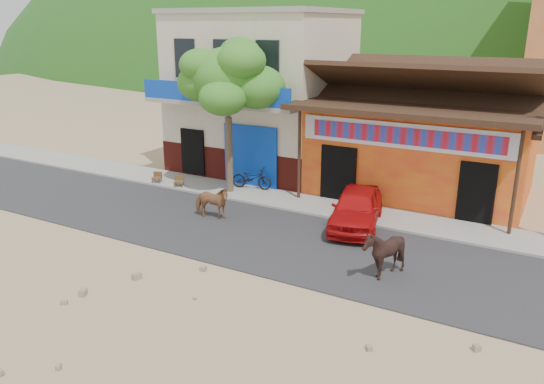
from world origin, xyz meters
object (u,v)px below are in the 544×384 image
at_px(cow_tan, 212,202).
at_px(cow_dark, 384,253).
at_px(red_car, 356,208).
at_px(cafe_chair_left, 157,173).
at_px(cafe_chair_right, 179,177).
at_px(tree, 228,117).
at_px(scooter, 252,178).

relative_size(cow_tan, cow_dark, 0.99).
height_order(red_car, cafe_chair_left, red_car).
xyz_separation_m(cafe_chair_left, cafe_chair_right, (1.20, 0.00, 0.01)).
xyz_separation_m(cow_tan, cafe_chair_right, (-3.29, 2.27, -0.10)).
height_order(tree, cow_dark, tree).
bearing_deg(cafe_chair_left, tree, -14.25).
relative_size(red_car, scooter, 2.27).
bearing_deg(cow_tan, cafe_chair_left, 53.72).
bearing_deg(cafe_chair_left, cafe_chair_right, -22.58).
xyz_separation_m(tree, scooter, (0.60, 0.70, -2.56)).
distance_m(red_car, cafe_chair_left, 9.20).
bearing_deg(red_car, tree, 157.07).
xyz_separation_m(scooter, cafe_chair_left, (-4.01, -1.20, -0.04)).
bearing_deg(red_car, cow_tan, -172.47).
xyz_separation_m(cow_tan, cafe_chair_left, (-4.49, 2.27, -0.11)).
height_order(cow_tan, cafe_chair_left, cow_tan).
xyz_separation_m(cow_dark, red_car, (-1.99, 3.21, -0.05)).
distance_m(tree, cafe_chair_right, 3.44).
distance_m(tree, scooter, 2.72).
distance_m(cow_tan, cafe_chair_right, 4.00).
xyz_separation_m(tree, cafe_chair_left, (-3.41, -0.50, -2.60)).
xyz_separation_m(cow_dark, cafe_chair_right, (-9.98, 3.71, -0.21)).
bearing_deg(scooter, red_car, -120.39).
distance_m(red_car, scooter, 5.44).
distance_m(scooter, cafe_chair_left, 4.19).
distance_m(cow_tan, cafe_chair_left, 5.03).
bearing_deg(cow_tan, scooter, -1.69).
height_order(scooter, cafe_chair_left, scooter).
bearing_deg(cafe_chair_left, cow_dark, -40.97).
height_order(cafe_chair_left, cafe_chair_right, cafe_chair_right).
relative_size(cow_dark, cafe_chair_right, 1.70).
bearing_deg(scooter, cow_dark, -136.62).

